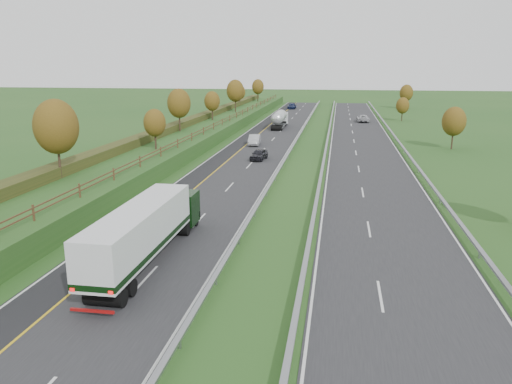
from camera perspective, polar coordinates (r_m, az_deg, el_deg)
ground at (r=71.98m, az=5.66°, el=4.07°), size 400.00×400.00×0.00m
near_carriageway at (r=77.78m, az=0.00°, el=4.92°), size 10.50×200.00×0.04m
far_carriageway at (r=76.86m, az=12.27°, el=4.48°), size 10.50×200.00×0.04m
hard_shoulder at (r=78.47m, az=-2.71°, el=4.99°), size 3.00×200.00×0.04m
lane_markings at (r=76.88m, az=4.72°, el=4.79°), size 26.75×200.00×0.01m
embankment_left at (r=80.74m, az=-9.19°, el=5.79°), size 12.00×200.00×2.00m
hedge_left at (r=81.19m, az=-10.58°, el=6.89°), size 2.20×180.00×1.10m
fence_left at (r=78.81m, az=-6.20°, el=6.96°), size 0.12×189.06×1.20m
median_barrier_near at (r=76.97m, az=4.21°, el=5.23°), size 0.32×200.00×0.71m
median_barrier_far at (r=76.68m, az=8.02°, el=5.10°), size 0.32×200.00×0.71m
outer_barrier_far at (r=77.28m, az=16.60°, el=4.72°), size 0.32×200.00×0.71m
trees_left at (r=76.85m, az=-9.89°, el=9.37°), size 6.64×164.30×7.66m
trees_far at (r=106.66m, az=18.92°, el=9.01°), size 8.45×118.60×7.12m
box_lorry at (r=33.35m, az=-12.42°, el=-4.19°), size 2.58×16.28×4.06m
road_tanker at (r=104.62m, az=2.71°, el=8.35°), size 2.40×11.22×3.46m
car_dark_near at (r=68.83m, az=0.34°, el=4.33°), size 2.27×4.50×1.47m
car_silver_mid at (r=81.84m, az=-0.18°, el=5.99°), size 2.09×5.11×1.65m
car_small_far at (r=150.73m, az=4.13°, el=9.77°), size 2.41×5.56×1.59m
car_oncoming at (r=118.07m, az=12.09°, el=8.23°), size 2.81×5.78×1.58m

